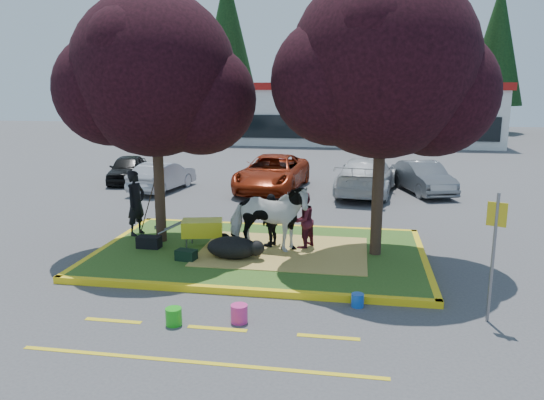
% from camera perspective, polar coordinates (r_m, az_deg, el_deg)
% --- Properties ---
extents(ground, '(90.00, 90.00, 0.00)m').
position_cam_1_polar(ground, '(13.68, -1.28, -6.02)').
color(ground, '#424244').
rests_on(ground, ground).
extents(median_island, '(8.00, 5.00, 0.15)m').
position_cam_1_polar(median_island, '(13.66, -1.28, -5.72)').
color(median_island, '#345B1C').
rests_on(median_island, ground).
extents(curb_near, '(8.30, 0.16, 0.15)m').
position_cam_1_polar(curb_near, '(11.28, -3.73, -9.74)').
color(curb_near, yellow).
rests_on(curb_near, ground).
extents(curb_far, '(8.30, 0.16, 0.15)m').
position_cam_1_polar(curb_far, '(16.09, 0.42, -2.90)').
color(curb_far, yellow).
rests_on(curb_far, ground).
extents(curb_left, '(0.16, 5.30, 0.15)m').
position_cam_1_polar(curb_left, '(14.93, -16.91, -4.68)').
color(curb_left, yellow).
rests_on(curb_left, ground).
extents(curb_right, '(0.16, 5.30, 0.15)m').
position_cam_1_polar(curb_right, '(13.54, 16.06, -6.38)').
color(curb_right, yellow).
rests_on(curb_right, ground).
extents(straw_bedding, '(4.20, 3.00, 0.01)m').
position_cam_1_polar(straw_bedding, '(13.54, 1.23, -5.53)').
color(straw_bedding, '#D0B655').
rests_on(straw_bedding, median_island).
extents(tree_purple_left, '(5.06, 4.20, 6.51)m').
position_cam_1_polar(tree_purple_left, '(14.12, -12.48, 12.27)').
color(tree_purple_left, black).
rests_on(tree_purple_left, median_island).
extents(tree_purple_right, '(5.30, 4.40, 6.82)m').
position_cam_1_polar(tree_purple_right, '(12.94, 11.95, 13.20)').
color(tree_purple_right, black).
rests_on(tree_purple_right, median_island).
extents(fire_lane_stripe_a, '(1.10, 0.12, 0.01)m').
position_cam_1_polar(fire_lane_stripe_a, '(10.55, -16.70, -12.33)').
color(fire_lane_stripe_a, yellow).
rests_on(fire_lane_stripe_a, ground).
extents(fire_lane_stripe_b, '(1.10, 0.12, 0.01)m').
position_cam_1_polar(fire_lane_stripe_b, '(9.88, -5.91, -13.60)').
color(fire_lane_stripe_b, yellow).
rests_on(fire_lane_stripe_b, ground).
extents(fire_lane_stripe_c, '(1.10, 0.12, 0.01)m').
position_cam_1_polar(fire_lane_stripe_c, '(9.59, 6.08, -14.45)').
color(fire_lane_stripe_c, yellow).
rests_on(fire_lane_stripe_c, ground).
extents(fire_lane_long, '(6.00, 0.10, 0.01)m').
position_cam_1_polar(fire_lane_long, '(8.86, -8.03, -16.91)').
color(fire_lane_long, yellow).
rests_on(fire_lane_long, ground).
extents(retail_building, '(20.40, 8.40, 4.40)m').
position_cam_1_polar(retail_building, '(40.79, 8.92, 9.35)').
color(retail_building, silver).
rests_on(retail_building, ground).
extents(treeline, '(46.58, 7.80, 14.63)m').
position_cam_1_polar(treeline, '(50.49, 8.36, 16.15)').
color(treeline, black).
rests_on(treeline, ground).
extents(cow, '(2.08, 0.95, 1.76)m').
position_cam_1_polar(cow, '(13.28, -0.41, -1.96)').
color(cow, white).
rests_on(cow, median_island).
extents(calf, '(1.30, 0.79, 0.55)m').
position_cam_1_polar(calf, '(12.97, -4.27, -5.13)').
color(calf, black).
rests_on(calf, median_island).
extents(handler, '(0.59, 0.75, 1.82)m').
position_cam_1_polar(handler, '(15.30, -14.41, -0.30)').
color(handler, black).
rests_on(handler, median_island).
extents(visitor_a, '(0.83, 0.89, 1.46)m').
position_cam_1_polar(visitor_a, '(13.69, 3.34, -2.18)').
color(visitor_a, '#4D1623').
rests_on(visitor_a, median_island).
extents(visitor_b, '(0.61, 0.89, 1.41)m').
position_cam_1_polar(visitor_b, '(13.76, -0.03, -2.20)').
color(visitor_b, black).
rests_on(visitor_b, median_island).
extents(wheelbarrow, '(1.87, 0.84, 0.71)m').
position_cam_1_polar(wheelbarrow, '(13.94, -7.47, -3.04)').
color(wheelbarrow, black).
rests_on(wheelbarrow, median_island).
extents(gear_bag_dark, '(0.62, 0.35, 0.31)m').
position_cam_1_polar(gear_bag_dark, '(14.16, -13.09, -4.43)').
color(gear_bag_dark, black).
rests_on(gear_bag_dark, median_island).
extents(gear_bag_green, '(0.53, 0.38, 0.26)m').
position_cam_1_polar(gear_bag_green, '(13.02, -9.21, -5.86)').
color(gear_bag_green, black).
rests_on(gear_bag_green, median_island).
extents(sign_post, '(0.33, 0.16, 2.44)m').
position_cam_1_polar(sign_post, '(10.38, 22.79, -4.37)').
color(sign_post, slate).
rests_on(sign_post, ground).
extents(bucket_green, '(0.30, 0.30, 0.32)m').
position_cam_1_polar(bucket_green, '(10.07, -10.52, -12.23)').
color(bucket_green, green).
rests_on(bucket_green, ground).
extents(bucket_pink, '(0.36, 0.36, 0.34)m').
position_cam_1_polar(bucket_pink, '(10.02, -3.55, -12.10)').
color(bucket_pink, '#DD3186').
rests_on(bucket_pink, ground).
extents(bucket_blue, '(0.32, 0.32, 0.27)m').
position_cam_1_polar(bucket_blue, '(10.80, 9.19, -10.60)').
color(bucket_blue, blue).
rests_on(bucket_blue, ground).
extents(car_black, '(2.17, 3.74, 1.20)m').
position_cam_1_polar(car_black, '(24.60, -15.24, 3.26)').
color(car_black, black).
rests_on(car_black, ground).
extents(car_silver, '(1.85, 3.76, 1.18)m').
position_cam_1_polar(car_silver, '(22.32, -11.68, 2.52)').
color(car_silver, '#A0A1A7').
rests_on(car_silver, ground).
extents(car_red, '(2.78, 5.34, 1.44)m').
position_cam_1_polar(car_red, '(21.89, 0.02, 2.93)').
color(car_red, maroon).
rests_on(car_red, ground).
extents(car_white, '(2.73, 5.30, 1.47)m').
position_cam_1_polar(car_white, '(21.50, 10.13, 2.61)').
color(car_white, silver).
rests_on(car_white, ground).
extents(car_grey, '(2.41, 4.04, 1.26)m').
position_cam_1_polar(car_grey, '(22.19, 15.96, 2.34)').
color(car_grey, slate).
rests_on(car_grey, ground).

